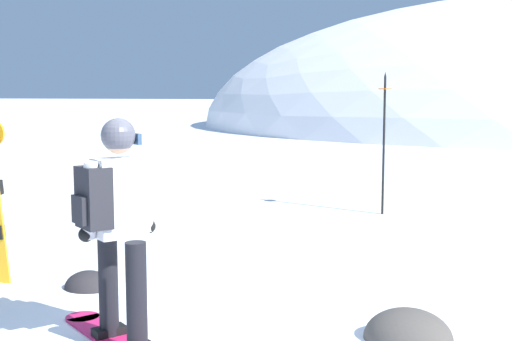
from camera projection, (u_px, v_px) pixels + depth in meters
name	position (u px, v px, depth m)	size (l,w,h in m)	color
ground_plane	(200.00, 331.00, 5.42)	(300.00, 300.00, 0.00)	white
snowboarder_main	(116.00, 227.00, 4.96)	(1.49, 1.27, 1.71)	#D11E5B
piste_marker_near	(384.00, 134.00, 10.44)	(0.20, 0.20, 2.20)	black
rock_dark	(89.00, 288.00, 6.61)	(0.48, 0.41, 0.34)	#282628
rock_small	(408.00, 339.00, 5.24)	(0.69, 0.58, 0.48)	#4C4742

